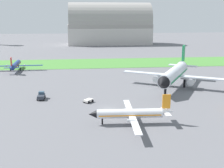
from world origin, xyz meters
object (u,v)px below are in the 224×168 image
at_px(pushback_tug_midfield, 41,96).
at_px(baggage_cart_near_gate, 88,100).
at_px(airplane_foreground_turboprop, 131,113).
at_px(airplane_taxiing_turboprop, 15,65).
at_px(airplane_midfield_jet, 174,74).

bearing_deg(pushback_tug_midfield, baggage_cart_near_gate, -108.83).
height_order(airplane_foreground_turboprop, pushback_tug_midfield, airplane_foreground_turboprop).
distance_m(airplane_taxiing_turboprop, airplane_foreground_turboprop, 75.09).
bearing_deg(airplane_midfield_jet, pushback_tug_midfield, -46.75).
xyz_separation_m(airplane_foreground_turboprop, pushback_tug_midfield, (-21.64, 21.16, -1.45)).
height_order(airplane_taxiing_turboprop, airplane_midfield_jet, airplane_midfield_jet).
bearing_deg(baggage_cart_near_gate, pushback_tug_midfield, -68.84).
relative_size(baggage_cart_near_gate, pushback_tug_midfield, 0.81).
relative_size(airplane_midfield_jet, baggage_cart_near_gate, 10.53).
bearing_deg(baggage_cart_near_gate, airplane_foreground_turboprop, 68.65).
bearing_deg(airplane_taxiing_turboprop, baggage_cart_near_gate, -150.89).
xyz_separation_m(airplane_midfield_jet, baggage_cart_near_gate, (-28.04, -13.85, -3.83)).
xyz_separation_m(airplane_taxiing_turboprop, airplane_foreground_turboprop, (37.62, -64.99, -0.09)).
distance_m(airplane_foreground_turboprop, airplane_midfield_jet, 36.07).
bearing_deg(pushback_tug_midfield, airplane_taxiing_turboprop, 20.87).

